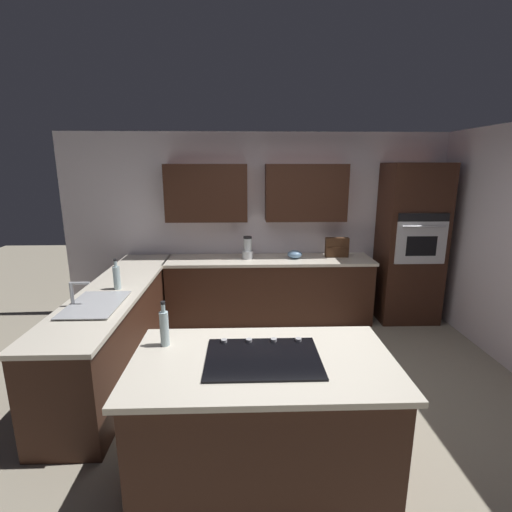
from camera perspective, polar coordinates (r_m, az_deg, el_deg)
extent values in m
plane|color=#9E937F|center=(3.95, 5.27, -19.48)|extent=(14.00, 14.00, 0.00)
cube|color=silver|center=(5.46, 2.87, 4.65)|extent=(6.00, 0.10, 2.60)
cube|color=#381E14|center=(5.24, 7.56, 9.53)|extent=(1.10, 0.34, 0.76)
cube|color=#381E14|center=(5.20, -7.50, 9.50)|extent=(1.10, 0.34, 0.76)
cube|color=#381E14|center=(5.30, 2.02, -5.34)|extent=(2.80, 0.60, 0.86)
cube|color=silver|center=(5.17, 2.06, -0.62)|extent=(2.84, 0.64, 0.04)
cube|color=#381E14|center=(4.42, -20.11, -10.22)|extent=(0.60, 2.90, 0.86)
cube|color=silver|center=(4.26, -20.61, -4.67)|extent=(0.64, 2.94, 0.04)
cube|color=#381E14|center=(2.84, 1.03, -23.72)|extent=(1.68, 0.91, 0.86)
cube|color=silver|center=(2.60, 1.07, -15.81)|extent=(1.76, 0.99, 0.04)
cube|color=#381E14|center=(5.60, 22.40, 1.70)|extent=(0.80, 0.60, 2.19)
cube|color=silver|center=(5.31, 23.84, 1.84)|extent=(0.66, 0.03, 0.56)
cube|color=black|center=(5.31, 23.86, 1.39)|extent=(0.40, 0.01, 0.26)
cube|color=black|center=(5.26, 24.19, 5.36)|extent=(0.66, 0.02, 0.11)
cylinder|color=silver|center=(5.24, 24.24, 4.11)|extent=(0.56, 0.02, 0.02)
cube|color=#515456|center=(3.91, -22.39, -6.01)|extent=(0.40, 0.30, 0.02)
cube|color=#515456|center=(3.62, -24.23, -7.79)|extent=(0.40, 0.30, 0.02)
cube|color=#B7BABF|center=(3.76, -23.29, -6.74)|extent=(0.46, 0.70, 0.01)
cylinder|color=#B7BABF|center=(3.81, -26.23, -5.31)|extent=(0.03, 0.03, 0.22)
cylinder|color=#B7BABF|center=(3.75, -25.29, -3.75)|extent=(0.18, 0.02, 0.02)
cube|color=black|center=(2.58, 1.07, -15.29)|extent=(0.76, 0.56, 0.01)
cylinder|color=#B2B2B7|center=(2.80, 6.48, -12.52)|extent=(0.04, 0.04, 0.02)
cylinder|color=#B2B2B7|center=(2.78, 2.72, -12.64)|extent=(0.04, 0.04, 0.02)
cylinder|color=#B2B2B7|center=(2.78, -1.08, -12.71)|extent=(0.04, 0.04, 0.02)
cylinder|color=#B2B2B7|center=(2.78, -4.88, -12.72)|extent=(0.04, 0.04, 0.02)
cylinder|color=silver|center=(5.16, -1.27, 0.21)|extent=(0.15, 0.15, 0.11)
cylinder|color=silver|center=(5.13, -1.28, 1.75)|extent=(0.11, 0.11, 0.17)
cylinder|color=black|center=(5.11, -1.29, 2.85)|extent=(0.12, 0.12, 0.03)
ellipsoid|color=#668CB2|center=(5.21, 5.90, 0.26)|extent=(0.20, 0.20, 0.11)
cube|color=#472B19|center=(5.36, 12.20, 1.30)|extent=(0.32, 0.10, 0.27)
cube|color=#472B19|center=(5.31, 12.34, 1.17)|extent=(0.30, 0.02, 0.02)
cylinder|color=silver|center=(4.14, -20.42, -3.13)|extent=(0.07, 0.07, 0.24)
cylinder|color=silver|center=(4.10, -20.60, -1.12)|extent=(0.03, 0.03, 0.06)
cylinder|color=black|center=(4.09, -20.64, -0.57)|extent=(0.04, 0.04, 0.02)
cylinder|color=silver|center=(2.79, -13.77, -10.71)|extent=(0.06, 0.06, 0.25)
cylinder|color=silver|center=(2.73, -13.95, -7.71)|extent=(0.03, 0.03, 0.06)
cylinder|color=black|center=(2.71, -14.00, -6.92)|extent=(0.03, 0.03, 0.02)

